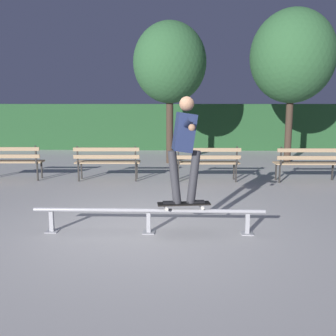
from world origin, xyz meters
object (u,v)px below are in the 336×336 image
(skateboard, at_px, (184,204))
(park_bench_leftmost, at_px, (9,159))
(park_bench_left_center, at_px, (107,159))
(tree_behind_benches, at_px, (170,63))
(skateboarder, at_px, (185,141))
(grind_rail, at_px, (149,214))
(tree_far_right, at_px, (292,57))
(park_bench_rightmost, at_px, (308,160))
(park_bench_right_center, at_px, (207,160))

(skateboard, bearing_deg, park_bench_leftmost, 138.68)
(park_bench_left_center, distance_m, tree_behind_benches, 4.10)
(park_bench_leftmost, bearing_deg, skateboarder, -41.30)
(skateboarder, bearing_deg, park_bench_left_center, 116.20)
(grind_rail, bearing_deg, park_bench_leftmost, 134.96)
(tree_far_right, bearing_deg, park_bench_rightmost, -96.48)
(park_bench_right_center, bearing_deg, skateboard, -98.80)
(grind_rail, xyz_separation_m, park_bench_right_center, (1.11, 3.79, 0.25))
(grind_rail, xyz_separation_m, park_bench_rightmost, (3.56, 3.79, 0.25))
(tree_behind_benches, height_order, tree_far_right, tree_far_right)
(grind_rail, bearing_deg, park_bench_left_center, 109.42)
(skateboarder, distance_m, park_bench_right_center, 3.93)
(skateboard, xyz_separation_m, park_bench_left_center, (-1.86, 3.79, 0.09))
(park_bench_right_center, bearing_deg, park_bench_leftmost, 180.00)
(park_bench_left_center, bearing_deg, tree_behind_benches, 63.13)
(park_bench_left_center, xyz_separation_m, park_bench_rightmost, (4.90, 0.00, 0.00))
(park_bench_rightmost, bearing_deg, grind_rail, -133.22)
(skateboarder, height_order, park_bench_right_center, skateboarder)
(skateboard, height_order, park_bench_left_center, park_bench_left_center)
(park_bench_rightmost, bearing_deg, park_bench_leftmost, 180.00)
(park_bench_rightmost, bearing_deg, skateboarder, -128.67)
(park_bench_leftmost, distance_m, park_bench_right_center, 4.90)
(park_bench_left_center, height_order, park_bench_rightmost, same)
(grind_rail, bearing_deg, park_bench_right_center, 73.64)
(park_bench_leftmost, height_order, tree_far_right, tree_far_right)
(skateboarder, distance_m, tree_behind_benches, 6.88)
(park_bench_right_center, bearing_deg, skateboarder, -98.76)
(park_bench_leftmost, distance_m, park_bench_left_center, 2.45)
(park_bench_leftmost, height_order, park_bench_right_center, same)
(grind_rail, relative_size, skateboarder, 2.22)
(grind_rail, height_order, skateboard, skateboard)
(park_bench_left_center, relative_size, park_bench_rightmost, 1.00)
(park_bench_right_center, xyz_separation_m, tree_behind_benches, (-1.00, 2.86, 2.56))
(tree_far_right, bearing_deg, grind_rail, -119.28)
(park_bench_left_center, bearing_deg, tree_far_right, 31.40)
(park_bench_right_center, relative_size, park_bench_rightmost, 1.00)
(skateboard, height_order, park_bench_rightmost, park_bench_rightmost)
(skateboarder, bearing_deg, tree_far_right, 64.12)
(park_bench_left_center, bearing_deg, park_bench_right_center, 0.00)
(skateboard, distance_m, tree_far_right, 8.29)
(tree_far_right, bearing_deg, skateboard, -115.90)
(park_bench_leftmost, xyz_separation_m, tree_far_right, (7.71, 3.21, 2.78))
(grind_rail, bearing_deg, tree_far_right, 60.72)
(park_bench_rightmost, bearing_deg, skateboard, -128.69)
(park_bench_leftmost, relative_size, park_bench_rightmost, 1.00)
(skateboard, distance_m, park_bench_right_center, 3.83)
(skateboarder, relative_size, park_bench_leftmost, 0.97)
(grind_rail, height_order, park_bench_left_center, park_bench_left_center)
(park_bench_leftmost, xyz_separation_m, tree_behind_benches, (3.90, 2.86, 2.56))
(park_bench_leftmost, distance_m, tree_behind_benches, 5.47)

